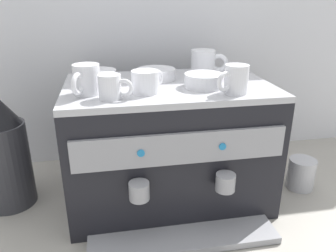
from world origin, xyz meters
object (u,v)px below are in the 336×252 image
ceramic_cup_1 (146,81)px  ceramic_cup_0 (111,87)px  milk_pitcher (301,174)px  ceramic_bowl_1 (156,74)px  ceramic_cup_4 (86,80)px  ceramic_bowl_0 (98,78)px  coffee_grinder (2,152)px  espresso_machine (168,144)px  ceramic_cup_2 (204,62)px  ceramic_bowl_2 (204,81)px  ceramic_cup_3 (235,79)px

ceramic_cup_1 → ceramic_cup_0: bearing=-156.0°
milk_pitcher → ceramic_bowl_1: bearing=168.2°
ceramic_cup_4 → ceramic_bowl_1: size_ratio=0.90×
ceramic_cup_0 → ceramic_bowl_0: 0.17m
ceramic_bowl_1 → coffee_grinder: size_ratio=0.32×
ceramic_bowl_1 → coffee_grinder: (-0.51, -0.01, -0.23)m
ceramic_cup_4 → ceramic_bowl_0: (0.03, 0.11, -0.02)m
coffee_grinder → milk_pitcher: (1.02, -0.09, -0.14)m
ceramic_bowl_0 → ceramic_bowl_1: ceramic_bowl_0 is taller
espresso_machine → ceramic_cup_0: size_ratio=6.91×
ceramic_cup_2 → ceramic_bowl_2: ceramic_cup_2 is taller
coffee_grinder → ceramic_bowl_0: bearing=-2.5°
ceramic_cup_0 → ceramic_bowl_0: bearing=102.9°
ceramic_cup_4 → milk_pitcher: 0.83m
ceramic_cup_1 → ceramic_cup_2: ceramic_cup_2 is taller
ceramic_bowl_2 → milk_pitcher: size_ratio=1.04×
ceramic_bowl_1 → ceramic_cup_3: bearing=-46.3°
ceramic_cup_4 → ceramic_bowl_2: (0.34, 0.02, -0.02)m
ceramic_cup_3 → ceramic_bowl_0: (-0.38, 0.17, -0.02)m
ceramic_cup_2 → ceramic_bowl_2: size_ratio=1.04×
espresso_machine → ceramic_cup_1: 0.26m
ceramic_cup_1 → ceramic_bowl_0: size_ratio=0.87×
ceramic_cup_1 → ceramic_cup_3: ceramic_cup_3 is taller
ceramic_bowl_2 → espresso_machine: bearing=152.4°
ceramic_bowl_0 → coffee_grinder: ceramic_bowl_0 is taller
espresso_machine → ceramic_bowl_0: size_ratio=5.54×
ceramic_bowl_2 → milk_pitcher: bearing=1.9°
espresso_machine → ceramic_cup_1: ceramic_cup_1 is taller
ceramic_bowl_0 → ceramic_bowl_2: bearing=-16.3°
ceramic_bowl_2 → coffee_grinder: (-0.63, 0.11, -0.23)m
ceramic_cup_1 → ceramic_bowl_0: 0.18m
espresso_machine → ceramic_cup_1: size_ratio=6.38×
ceramic_cup_0 → ceramic_bowl_2: (0.28, 0.07, -0.01)m
ceramic_bowl_0 → ceramic_cup_0: bearing=-77.1°
ceramic_cup_0 → ceramic_cup_1: ceramic_cup_0 is taller
ceramic_cup_0 → ceramic_cup_3: (0.34, -0.01, 0.01)m
ceramic_cup_2 → coffee_grinder: bearing=-175.3°
ceramic_cup_3 → ceramic_bowl_0: bearing=155.4°
espresso_machine → ceramic_cup_4: size_ratio=5.64×
espresso_machine → coffee_grinder: 0.54m
ceramic_cup_1 → ceramic_cup_2: size_ratio=0.82×
milk_pitcher → coffee_grinder: bearing=174.8°
espresso_machine → ceramic_cup_1: (-0.08, -0.08, 0.24)m
ceramic_cup_4 → ceramic_bowl_0: size_ratio=0.98×
milk_pitcher → ceramic_bowl_0: bearing=173.6°
ceramic_cup_1 → ceramic_bowl_2: (0.18, 0.03, -0.01)m
ceramic_bowl_0 → milk_pitcher: (0.70, -0.08, -0.37)m
ceramic_cup_2 → ceramic_cup_4: (-0.39, -0.18, 0.00)m
ceramic_cup_0 → ceramic_bowl_0: size_ratio=0.80×
ceramic_cup_0 → ceramic_cup_4: (-0.07, 0.05, 0.01)m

